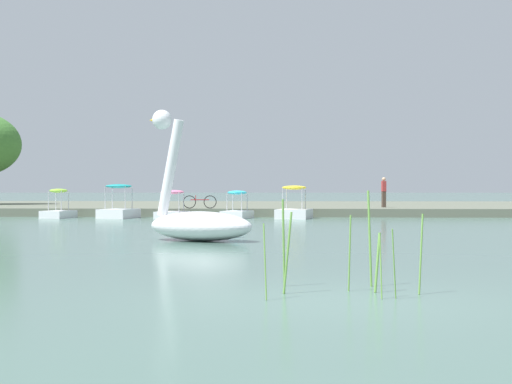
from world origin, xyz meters
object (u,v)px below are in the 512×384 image
Objects in this scene: swan_boat at (197,218)px; pedal_boat_teal at (119,209)px; pedal_boat_yellow at (294,210)px; pedal_boat_cyan at (237,210)px; person_on_path at (384,192)px; pedal_boat_lime at (59,210)px; pedal_boat_pink at (172,210)px; bicycle_parked at (200,202)px.

swan_boat is 17.44m from pedal_boat_teal.
pedal_boat_yellow is 1.11× the size of pedal_boat_cyan.
pedal_boat_yellow is 1.58× the size of person_on_path.
swan_boat is at bearing -99.18° from pedal_boat_yellow.
pedal_boat_lime is at bearing -163.37° from person_on_path.
pedal_boat_pink is 1.26× the size of bicycle_parked.
swan_boat is 2.12× the size of bicycle_parked.
pedal_boat_cyan is at bearing 176.15° from pedal_boat_yellow.
pedal_boat_lime is at bearing 179.81° from pedal_boat_teal.
person_on_path is at bearing 16.36° from bicycle_parked.
bicycle_parked is (-2.16, 18.47, 0.13)m from swan_boat.
swan_boat is 22.57m from person_on_path.
pedal_boat_cyan is at bearing 0.48° from pedal_boat_teal.
person_on_path reaches higher than pedal_boat_teal.
pedal_boat_cyan is 0.95× the size of pedal_boat_teal.
pedal_boat_cyan is 1.06× the size of pedal_boat_pink.
pedal_boat_lime reaches higher than pedal_boat_cyan.
swan_boat is at bearing -83.32° from bicycle_parked.
pedal_boat_teal is 1.40× the size of bicycle_parked.
swan_boat is 1.58× the size of pedal_boat_cyan.
pedal_boat_teal is (-8.50, 0.14, 0.02)m from pedal_boat_yellow.
swan_boat is 16.67m from pedal_boat_pink.
swan_boat is at bearing -70.35° from pedal_boat_teal.
person_on_path is at bearing 32.54° from pedal_boat_cyan.
pedal_boat_yellow is 7.00m from person_on_path.
pedal_boat_teal reaches higher than pedal_boat_pink.
swan_boat is 1.68× the size of pedal_boat_pink.
bicycle_parked is at bearing 155.50° from pedal_boat_yellow.
swan_boat reaches higher than person_on_path.
pedal_boat_pink is at bearing 101.20° from swan_boat.
pedal_boat_lime is (-2.96, 0.01, -0.06)m from pedal_boat_teal.
person_on_path is at bearing 20.10° from pedal_boat_teal.
pedal_boat_cyan is 3.13m from pedal_boat_pink.
pedal_boat_teal is at bearing -0.19° from pedal_boat_lime.
person_on_path reaches higher than pedal_boat_yellow.
swan_boat reaches higher than pedal_boat_cyan.
pedal_boat_pink is 2.63m from pedal_boat_teal.
pedal_boat_yellow is 1.18× the size of pedal_boat_pink.
pedal_boat_yellow is at bearing -24.50° from bicycle_parked.
pedal_boat_yellow is at bearing -3.85° from pedal_boat_cyan.
swan_boat is 16.50m from pedal_boat_yellow.
pedal_boat_yellow reaches higher than pedal_boat_pink.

